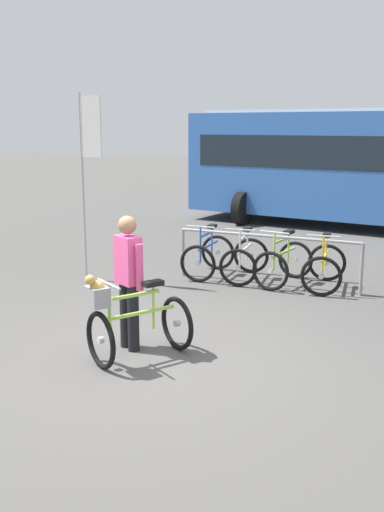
# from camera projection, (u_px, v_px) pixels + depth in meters

# --- Properties ---
(ground_plane) EXTENTS (80.00, 80.00, 0.00)m
(ground_plane) POSITION_uv_depth(u_px,v_px,m) (147.00, 359.00, 6.97)
(ground_plane) COLOR #514F4C
(bike_rack_rail) EXTENTS (3.20, 0.24, 0.88)m
(bike_rack_rail) POSITION_uv_depth(u_px,v_px,m) (267.00, 247.00, 10.09)
(bike_rack_rail) COLOR #99999E
(bike_rack_rail) RESTS_ON ground
(racked_bike_blue) EXTENTS (0.77, 1.15, 0.97)m
(racked_bike_blue) POSITION_uv_depth(u_px,v_px,m) (208.00, 256.00, 10.79)
(racked_bike_blue) COLOR black
(racked_bike_blue) RESTS_ON ground
(racked_bike_white) EXTENTS (0.84, 1.21, 0.98)m
(racked_bike_white) POSITION_uv_depth(u_px,v_px,m) (245.00, 259.00, 10.50)
(racked_bike_white) COLOR black
(racked_bike_white) RESTS_ON ground
(racked_bike_lime) EXTENTS (0.75, 1.17, 0.98)m
(racked_bike_lime) POSITION_uv_depth(u_px,v_px,m) (283.00, 263.00, 10.21)
(racked_bike_lime) COLOR black
(racked_bike_lime) RESTS_ON ground
(racked_bike_yellow) EXTENTS (0.85, 1.20, 0.97)m
(racked_bike_yellow) POSITION_uv_depth(u_px,v_px,m) (324.00, 267.00, 9.93)
(racked_bike_yellow) COLOR black
(racked_bike_yellow) RESTS_ON ground
(featured_bicycle) EXTENTS (1.08, 1.26, 1.09)m
(featured_bicycle) POSITION_uv_depth(u_px,v_px,m) (131.00, 321.00, 6.84)
(featured_bicycle) COLOR black
(featured_bicycle) RESTS_ON ground
(person_with_featured_bike) EXTENTS (0.49, 0.33, 1.64)m
(person_with_featured_bike) POSITION_uv_depth(u_px,v_px,m) (129.00, 277.00, 7.13)
(person_with_featured_bike) COLOR black
(person_with_featured_bike) RESTS_ON ground
(bus_distant) EXTENTS (10.16, 3.90, 3.08)m
(bus_distant) POSITION_uv_depth(u_px,v_px,m) (378.00, 162.00, 15.39)
(bus_distant) COLOR #3366B7
(bus_distant) RESTS_ON ground
(banner_flag) EXTENTS (0.45, 0.05, 3.20)m
(banner_flag) POSITION_uv_depth(u_px,v_px,m) (88.00, 152.00, 10.03)
(banner_flag) COLOR #B2B2B7
(banner_flag) RESTS_ON ground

